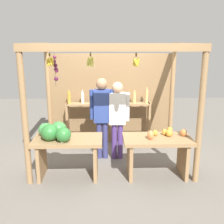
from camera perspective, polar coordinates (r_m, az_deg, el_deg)
name	(u,v)px	position (r m, az deg, el deg)	size (l,w,h in m)	color
ground_plane	(112,158)	(5.64, -0.05, -9.73)	(12.00, 12.00, 0.00)	slate
market_stall	(111,90)	(5.65, -0.23, 4.71)	(2.95, 2.03, 2.30)	#99754C
fruit_counter_left	(62,141)	(4.79, -10.53, -6.06)	(1.19, 0.64, 0.99)	#99754C
fruit_counter_right	(158,147)	(4.86, 9.59, -7.34)	(1.19, 0.64, 0.86)	#99754C
bottle_shelf_unit	(108,112)	(6.05, -0.84, -0.04)	(1.89, 0.22, 1.35)	#99754C
vendor_man	(102,111)	(5.35, -2.13, 0.15)	(0.48, 0.22, 1.65)	navy
vendor_woman	(117,114)	(5.34, 1.13, -0.38)	(0.48, 0.21, 1.58)	#4E357E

